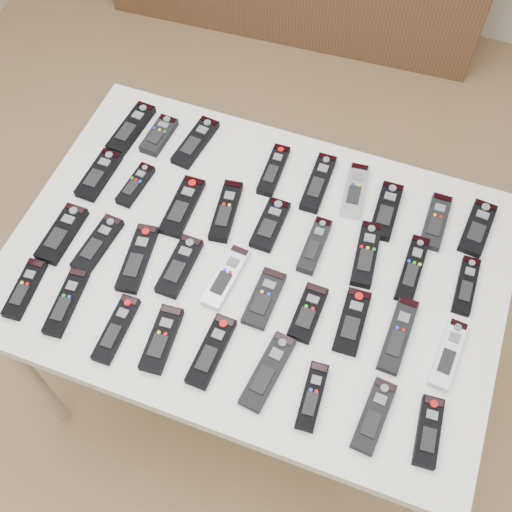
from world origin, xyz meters
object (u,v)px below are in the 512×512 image
(remote_19, at_px, (98,244))
(remote_30, at_px, (116,329))
(remote_4, at_px, (318,183))
(remote_26, at_px, (398,335))
(remote_36, at_px, (429,432))
(remote_29, at_px, (66,302))
(remote_2, at_px, (196,142))
(remote_35, at_px, (374,416))
(remote_13, at_px, (270,224))
(remote_9, at_px, (99,175))
(remote_16, at_px, (412,269))
(remote_15, at_px, (366,254))
(remote_6, at_px, (386,211))
(remote_12, at_px, (226,211))
(remote_14, at_px, (314,245))
(remote_28, at_px, (25,289))
(remote_22, at_px, (226,277))
(remote_0, at_px, (131,128))
(table, at_px, (256,271))
(remote_21, at_px, (180,266))
(remote_23, at_px, (264,298))
(remote_8, at_px, (478,228))
(remote_34, at_px, (312,396))
(remote_31, at_px, (162,339))
(remote_25, at_px, (352,321))
(remote_32, at_px, (211,351))
(remote_20, at_px, (138,258))
(remote_1, at_px, (159,135))
(remote_18, at_px, (62,234))
(remote_33, at_px, (268,371))
(remote_27, at_px, (448,354))
(remote_5, at_px, (355,191))
(remote_17, at_px, (466,286))

(remote_19, xyz_separation_m, remote_30, (0.15, -0.20, -0.00))
(remote_4, xyz_separation_m, remote_26, (0.31, -0.36, -0.00))
(remote_19, bearing_deg, remote_36, -6.40)
(remote_29, bearing_deg, remote_2, 75.46)
(remote_26, height_order, remote_30, same)
(remote_35, bearing_deg, remote_13, 138.69)
(remote_9, distance_m, remote_29, 0.39)
(remote_16, bearing_deg, remote_15, -179.54)
(remote_4, relative_size, remote_6, 1.08)
(remote_12, relative_size, remote_14, 1.14)
(remote_14, xyz_separation_m, remote_16, (0.25, 0.02, -0.00))
(remote_14, relative_size, remote_28, 1.01)
(remote_14, xyz_separation_m, remote_22, (-0.18, -0.16, -0.00))
(remote_0, bearing_deg, table, -26.08)
(remote_16, distance_m, remote_21, 0.58)
(remote_19, xyz_separation_m, remote_23, (0.45, 0.00, -0.00))
(remote_8, bearing_deg, remote_6, -167.18)
(remote_28, xyz_separation_m, remote_34, (0.75, -0.01, 0.00))
(remote_31, relative_size, remote_34, 1.06)
(remote_25, xyz_separation_m, remote_32, (-0.29, -0.19, 0.00))
(remote_28, bearing_deg, remote_15, 21.75)
(remote_20, xyz_separation_m, remote_22, (0.23, 0.03, 0.00))
(remote_1, xyz_separation_m, remote_21, (0.23, -0.38, 0.00))
(remote_32, xyz_separation_m, remote_35, (0.39, -0.02, -0.00))
(remote_18, bearing_deg, remote_9, 90.82)
(remote_4, bearing_deg, remote_20, -133.59)
(remote_2, xyz_separation_m, remote_14, (0.42, -0.21, 0.00))
(remote_12, xyz_separation_m, remote_29, (-0.26, -0.39, -0.00))
(table, bearing_deg, remote_33, -64.45)
(remote_2, xyz_separation_m, remote_16, (0.67, -0.19, 0.00))
(table, height_order, remote_16, remote_16)
(remote_13, xyz_separation_m, remote_16, (0.38, -0.00, -0.00))
(remote_27, bearing_deg, remote_22, -176.50)
(remote_30, relative_size, remote_32, 0.97)
(remote_12, distance_m, remote_18, 0.43)
(remote_4, bearing_deg, remote_19, -141.70)
(remote_5, height_order, remote_6, same)
(remote_17, height_order, remote_26, remote_26)
(remote_35, bearing_deg, remote_5, 114.38)
(remote_5, height_order, remote_19, remote_5)
(remote_6, xyz_separation_m, remote_20, (-0.55, -0.36, -0.00))
(remote_31, height_order, remote_33, remote_31)
(remote_5, bearing_deg, remote_32, -114.16)
(remote_2, relative_size, remote_30, 1.05)
(remote_20, bearing_deg, table, 12.51)
(remote_18, bearing_deg, remote_26, 2.17)
(remote_16, xyz_separation_m, remote_35, (0.01, -0.40, 0.00))
(remote_0, bearing_deg, remote_32, -45.27)
(remote_5, bearing_deg, remote_36, -66.25)
(remote_8, xyz_separation_m, remote_21, (-0.68, -0.38, 0.00))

